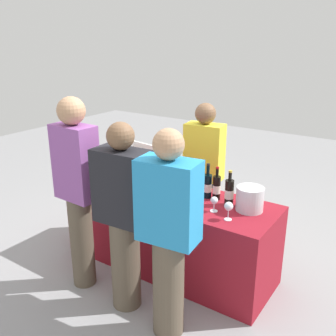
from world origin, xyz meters
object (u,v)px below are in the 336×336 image
object	(u,v)px
wine_bottle_2	(172,176)
ice_bucket	(250,199)
wine_bottle_0	(138,172)
guest_1	(124,214)
guest_2	(168,231)
wine_bottle_1	(149,173)
wine_glass_2	(229,207)
wine_bottle_3	(180,182)
wine_glass_1	(214,201)
menu_board	(148,177)
server_pouring	(204,172)
wine_bottle_7	(229,192)
wine_bottle_6	(217,188)
wine_glass_0	(151,182)
guest_0	(77,187)
wine_bottle_4	(196,181)
wine_bottle_5	(208,186)

from	to	relation	value
wine_bottle_2	ice_bucket	world-z (taller)	wine_bottle_2
wine_bottle_0	guest_1	bearing A→B (deg)	-59.21
wine_bottle_2	guest_2	world-z (taller)	guest_2
wine_bottle_1	wine_glass_2	size ratio (longest dim) A/B	2.01
wine_bottle_3	wine_glass_1	world-z (taller)	wine_bottle_3
guest_2	guest_1	bearing A→B (deg)	166.10
guest_1	menu_board	world-z (taller)	guest_1
wine_bottle_1	server_pouring	size ratio (longest dim) A/B	0.20
wine_bottle_7	wine_bottle_6	bearing A→B (deg)	161.57
wine_bottle_1	wine_glass_2	xyz separation A→B (m)	(0.99, -0.28, 0.00)
wine_bottle_3	wine_bottle_7	bearing A→B (deg)	0.10
wine_bottle_3	wine_bottle_1	bearing A→B (deg)	176.56
wine_bottle_3	server_pouring	distance (m)	0.45
wine_glass_0	menu_board	size ratio (longest dim) A/B	0.16
guest_0	wine_bottle_4	bearing A→B (deg)	53.40
guest_0	menu_board	size ratio (longest dim) A/B	1.97
wine_bottle_3	wine_bottle_5	bearing A→B (deg)	8.90
guest_1	wine_bottle_0	bearing A→B (deg)	116.76
wine_glass_2	guest_0	world-z (taller)	guest_0
wine_bottle_3	wine_bottle_5	xyz separation A→B (m)	(0.26, 0.04, 0.01)
guest_0	wine_glass_1	bearing A→B (deg)	31.29
wine_bottle_0	wine_bottle_4	xyz separation A→B (m)	(0.59, 0.12, -0.00)
ice_bucket	wine_bottle_1	bearing A→B (deg)	178.89
server_pouring	guest_0	bearing A→B (deg)	58.40
wine_bottle_5	guest_2	xyz separation A→B (m)	(0.16, -0.86, -0.03)
wine_bottle_2	wine_bottle_5	xyz separation A→B (m)	(0.41, -0.05, 0.01)
guest_0	wine_bottle_1	bearing A→B (deg)	79.22
wine_bottle_7	wine_glass_0	world-z (taller)	wine_bottle_7
wine_bottle_3	wine_glass_1	xyz separation A→B (m)	(0.45, -0.18, -0.01)
wine_bottle_7	wine_glass_1	xyz separation A→B (m)	(-0.05, -0.18, -0.02)
wine_bottle_1	wine_bottle_2	bearing A→B (deg)	16.29
wine_bottle_5	server_pouring	size ratio (longest dim) A/B	0.21
wine_bottle_4	wine_glass_1	bearing A→B (deg)	-39.76
wine_bottle_4	wine_bottle_2	bearing A→B (deg)	-179.42
wine_bottle_4	guest_0	size ratio (longest dim) A/B	0.18
wine_bottle_5	wine_bottle_7	size ratio (longest dim) A/B	1.02
wine_bottle_0	wine_bottle_1	xyz separation A→B (m)	(0.10, 0.05, -0.01)
server_pouring	guest_2	xyz separation A→B (m)	(0.42, -1.26, 0.02)
ice_bucket	wine_bottle_4	bearing A→B (deg)	170.88
wine_bottle_0	wine_glass_1	world-z (taller)	wine_bottle_0
wine_bottle_3	wine_glass_0	distance (m)	0.27
wine_glass_2	guest_1	xyz separation A→B (m)	(-0.65, -0.50, -0.04)
wine_bottle_1	wine_bottle_7	distance (m)	0.87
wine_bottle_5	menu_board	xyz separation A→B (m)	(-1.30, 0.84, -0.44)
wine_bottle_4	guest_1	distance (m)	0.86
wine_bottle_7	wine_glass_2	size ratio (longest dim) A/B	2.07
wine_bottle_3	menu_board	xyz separation A→B (m)	(-1.04, 0.88, -0.44)
server_pouring	wine_bottle_5	bearing A→B (deg)	116.21
wine_glass_2	guest_2	world-z (taller)	guest_2
wine_bottle_3	wine_bottle_4	xyz separation A→B (m)	(0.12, 0.09, 0.00)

